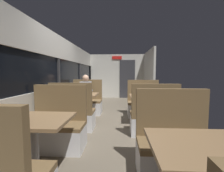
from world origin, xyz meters
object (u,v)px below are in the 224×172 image
Objects in this scene: seated_passenger at (86,98)px; dining_table_near_window at (34,126)px; dining_table_front_aisle at (207,157)px; bench_near_window_facing_entry at (58,130)px; bench_rear_aisle_facing_entry at (143,106)px; dining_table_rear_aisle at (148,99)px; bench_mid_window_facing_entry at (87,104)px; bench_rear_aisle_facing_end at (153,119)px; bench_front_aisle_facing_entry at (175,150)px; dining_table_mid_window at (81,97)px; bench_mid_window_facing_end at (73,116)px.

dining_table_near_window is at bearing -90.00° from seated_passenger.
bench_near_window_facing_entry is at bearing 144.02° from dining_table_front_aisle.
dining_table_rear_aisle is at bearing -90.00° from bench_rear_aisle_facing_entry.
bench_mid_window_facing_entry is 2.40m from bench_rear_aisle_facing_end.
dining_table_front_aisle is at bearing -63.43° from bench_mid_window_facing_entry.
dining_table_rear_aisle is (0.00, 1.98, 0.31)m from bench_front_aisle_facing_entry.
bench_rear_aisle_facing_entry is 1.81m from seated_passenger.
seated_passenger is at bearing 139.54° from bench_rear_aisle_facing_end.
dining_table_mid_window is 1.00× the size of dining_table_front_aisle.
bench_rear_aisle_facing_end is at bearing -41.77° from bench_mid_window_facing_entry.
dining_table_rear_aisle is 0.77m from bench_rear_aisle_facing_end.
bench_rear_aisle_facing_entry is at bearing 90.00° from dining_table_front_aisle.
dining_table_rear_aisle is 0.82× the size of bench_rear_aisle_facing_entry.
bench_mid_window_facing_entry and bench_rear_aisle_facing_entry have the same top height.
bench_rear_aisle_facing_end is (1.79, 0.68, 0.00)m from bench_near_window_facing_entry.
bench_mid_window_facing_end and bench_front_aisle_facing_entry have the same top height.
bench_front_aisle_facing_entry is 1.00× the size of bench_rear_aisle_facing_entry.
bench_near_window_facing_entry is 2.74m from bench_rear_aisle_facing_entry.
dining_table_near_window and dining_table_rear_aisle have the same top height.
bench_mid_window_facing_entry is at bearing 90.00° from dining_table_near_window.
bench_mid_window_facing_entry is at bearing 121.86° from bench_front_aisle_facing_entry.
dining_table_near_window is at bearing -130.72° from dining_table_rear_aisle.
dining_table_front_aisle is 2.68m from dining_table_rear_aisle.
dining_table_front_aisle and dining_table_rear_aisle have the same top height.
dining_table_rear_aisle is at bearing 15.59° from bench_mid_window_facing_end.
bench_front_aisle_facing_entry is 1.22× the size of dining_table_rear_aisle.
bench_rear_aisle_facing_end is at bearing -90.00° from dining_table_rear_aisle.
dining_table_front_aisle is 0.82× the size of bench_rear_aisle_facing_entry.
bench_mid_window_facing_end is 1.80m from bench_rear_aisle_facing_end.
bench_near_window_facing_entry is (0.00, 0.70, -0.31)m from dining_table_near_window.
bench_mid_window_facing_end is at bearing 173.62° from bench_rear_aisle_facing_end.
dining_table_mid_window is at bearing 90.00° from bench_mid_window_facing_end.
bench_near_window_facing_entry reaches higher than dining_table_front_aisle.
dining_table_near_window is at bearing -90.00° from bench_near_window_facing_entry.
bench_front_aisle_facing_entry reaches higher than dining_table_mid_window.
bench_mid_window_facing_end is at bearing -90.00° from dining_table_mid_window.
bench_rear_aisle_facing_entry is (1.79, 2.08, 0.00)m from bench_near_window_facing_entry.
bench_mid_window_facing_entry is 1.80m from bench_rear_aisle_facing_entry.
dining_table_near_window is 0.77m from bench_near_window_facing_entry.
seated_passenger reaches higher than bench_mid_window_facing_entry.
dining_table_front_aisle is 0.82× the size of bench_rear_aisle_facing_end.
dining_table_near_window is 1.00× the size of dining_table_front_aisle.
bench_near_window_facing_entry is at bearing -90.00° from bench_mid_window_facing_entry.
dining_table_near_window is 0.82× the size of bench_rear_aisle_facing_entry.
bench_rear_aisle_facing_entry is at bearing 57.22° from dining_table_near_window.
dining_table_front_aisle is (1.79, -3.58, 0.31)m from bench_mid_window_facing_entry.
bench_mid_window_facing_entry is 1.00× the size of bench_rear_aisle_facing_end.
bench_mid_window_facing_end reaches higher than dining_table_mid_window.
bench_near_window_facing_entry is 1.22× the size of dining_table_mid_window.
dining_table_rear_aisle is 0.71× the size of seated_passenger.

